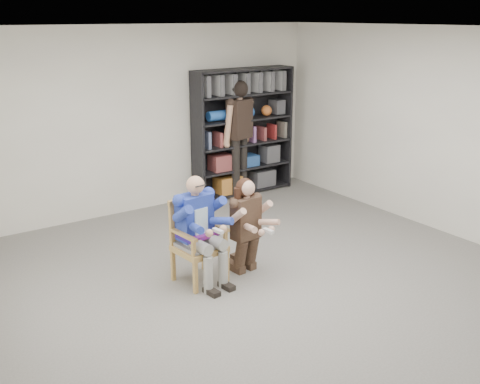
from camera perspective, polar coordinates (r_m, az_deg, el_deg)
room_shell at (r=5.78m, az=5.01°, el=2.16°), size 6.00×7.00×2.80m
floor at (r=6.30m, az=4.66°, el=-10.21°), size 6.00×7.00×0.01m
armchair at (r=6.37m, az=-4.16°, el=-5.06°), size 0.62×0.60×0.97m
seated_man at (r=6.31m, az=-4.19°, el=-3.84°), size 0.63×0.81×1.26m
kneeling_woman at (r=6.53m, az=0.76°, el=-3.55°), size 0.57×0.83×1.15m
bookshelf at (r=9.41m, az=0.33°, el=6.08°), size 1.80×0.38×2.10m
standing_man at (r=9.24m, az=-0.05°, el=5.28°), size 0.66×0.49×1.91m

